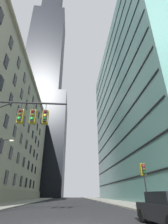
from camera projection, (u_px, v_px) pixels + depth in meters
name	position (u px, v px, depth m)	size (l,w,h in m)	color
dark_skyscraper	(44.00, 74.00, 104.24)	(29.31, 29.31, 225.40)	black
glass_office_midrise	(145.00, 106.00, 49.46)	(19.90, 52.20, 48.36)	slate
traffic_signal_mast	(13.00, 125.00, 12.03)	(6.66, 0.63, 7.61)	black
traffic_light_near_right	(143.00, 172.00, 15.68)	(0.40, 0.63, 3.80)	black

